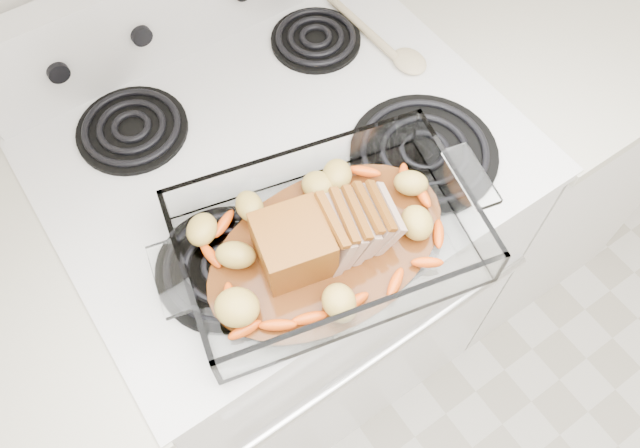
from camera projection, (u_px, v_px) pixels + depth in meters
electric_range at (288, 262)px, 1.45m from camera, size 0.78×0.70×1.12m
counter_left at (15, 431)px, 1.27m from camera, size 0.58×0.68×0.93m
counter_right at (499, 139)px, 1.65m from camera, size 0.58×0.68×0.93m
baking_dish at (328, 243)px, 0.93m from camera, size 0.43×0.28×0.08m
pork_roast at (316, 241)px, 0.90m from camera, size 0.21×0.10×0.08m
roast_vegetables at (313, 226)px, 0.93m from camera, size 0.33×0.18×0.04m
wooden_spoon at (389, 46)px, 1.16m from camera, size 0.06×0.26×0.02m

